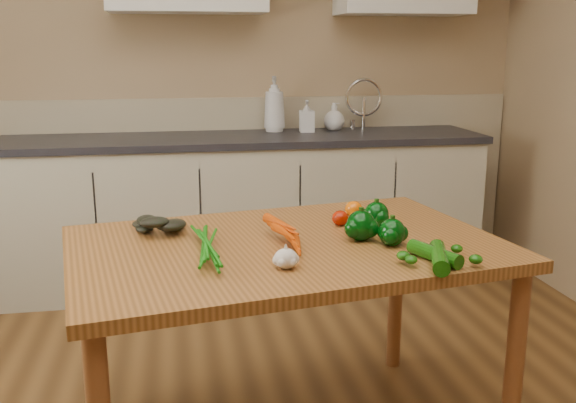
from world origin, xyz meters
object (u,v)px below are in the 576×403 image
(pepper_c, at_px, (392,232))
(soap_bottle_a, at_px, (274,104))
(carrot_bunch, at_px, (262,237))
(soap_bottle_b, at_px, (307,116))
(pepper_a, at_px, (361,226))
(tomato_b, at_px, (354,209))
(soap_bottle_c, at_px, (334,117))
(tomato_c, at_px, (376,211))
(garlic_bulb, at_px, (286,259))
(leafy_greens, at_px, (165,219))
(tomato_a, at_px, (340,218))
(table, at_px, (287,266))
(pepper_b, at_px, (376,215))
(zucchini_b, at_px, (439,257))
(zucchini_a, at_px, (435,254))

(pepper_c, bearing_deg, soap_bottle_a, 92.44)
(carrot_bunch, bearing_deg, soap_bottle_b, 64.49)
(soap_bottle_a, distance_m, pepper_a, 1.90)
(soap_bottle_b, xyz_separation_m, tomato_b, (-0.13, -1.53, -0.20))
(soap_bottle_c, relative_size, tomato_c, 2.24)
(soap_bottle_c, height_order, garlic_bulb, soap_bottle_c)
(leafy_greens, relative_size, tomato_a, 3.31)
(pepper_c, bearing_deg, tomato_c, 81.58)
(table, relative_size, leafy_greens, 7.64)
(table, relative_size, tomato_c, 20.72)
(pepper_a, height_order, tomato_c, pepper_a)
(soap_bottle_b, distance_m, pepper_b, 1.69)
(table, distance_m, pepper_a, 0.29)
(soap_bottle_c, distance_m, tomato_a, 1.76)
(table, xyz_separation_m, leafy_greens, (-0.40, 0.18, 0.14))
(pepper_c, relative_size, tomato_a, 1.46)
(soap_bottle_a, relative_size, garlic_bulb, 4.71)
(garlic_bulb, xyz_separation_m, tomato_b, (0.36, 0.54, 0.00))
(soap_bottle_c, xyz_separation_m, zucchini_b, (-0.22, -2.19, -0.19))
(carrot_bunch, relative_size, pepper_b, 2.87)
(soap_bottle_b, bearing_deg, pepper_c, -87.68)
(pepper_c, bearing_deg, leafy_greens, 159.31)
(garlic_bulb, distance_m, pepper_b, 0.56)
(leafy_greens, distance_m, tomato_a, 0.64)
(pepper_a, bearing_deg, tomato_b, 78.64)
(soap_bottle_a, xyz_separation_m, carrot_bunch, (-0.35, -1.91, -0.27))
(leafy_greens, distance_m, garlic_bulb, 0.57)
(garlic_bulb, relative_size, zucchini_b, 0.33)
(soap_bottle_a, distance_m, zucchini_b, 2.21)
(table, height_order, tomato_c, tomato_c)
(pepper_b, xyz_separation_m, tomato_c, (0.03, 0.09, -0.01))
(garlic_bulb, bearing_deg, carrot_bunch, 101.41)
(soap_bottle_c, height_order, zucchini_a, soap_bottle_c)
(pepper_b, bearing_deg, pepper_a, -124.48)
(soap_bottle_a, height_order, soap_bottle_b, soap_bottle_a)
(soap_bottle_a, distance_m, carrot_bunch, 1.96)
(leafy_greens, xyz_separation_m, zucchini_a, (0.82, -0.46, -0.03))
(table, bearing_deg, pepper_c, -25.18)
(garlic_bulb, bearing_deg, soap_bottle_b, 76.53)
(tomato_c, bearing_deg, pepper_a, -118.82)
(garlic_bulb, height_order, pepper_c, pepper_c)
(soap_bottle_b, bearing_deg, pepper_b, -87.52)
(carrot_bunch, distance_m, garlic_bulb, 0.22)
(soap_bottle_a, bearing_deg, soap_bottle_b, -9.19)
(soap_bottle_a, distance_m, tomato_b, 1.61)
(carrot_bunch, bearing_deg, soap_bottle_c, 59.92)
(leafy_greens, distance_m, pepper_a, 0.69)
(pepper_b, xyz_separation_m, pepper_c, (-0.02, -0.22, -0.00))
(soap_bottle_b, height_order, soap_bottle_c, soap_bottle_b)
(soap_bottle_a, relative_size, tomato_c, 4.47)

